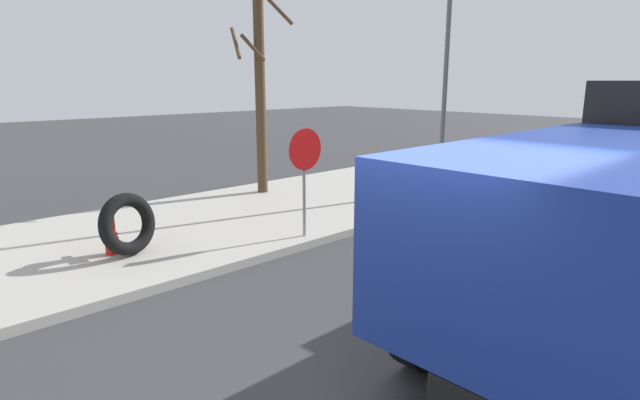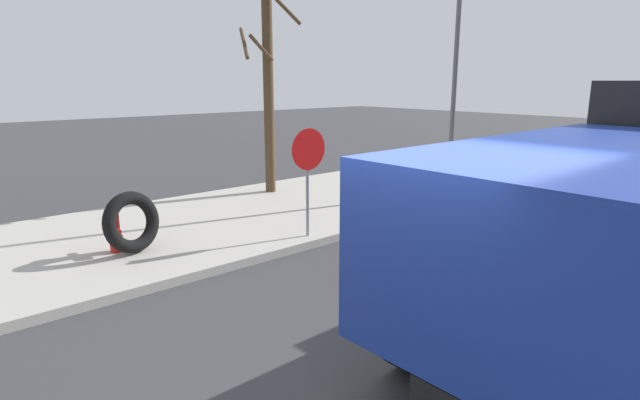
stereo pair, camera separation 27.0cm
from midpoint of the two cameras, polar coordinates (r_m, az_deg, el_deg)
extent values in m
plane|color=#38383A|center=(5.44, 11.69, -20.55)|extent=(80.00, 80.00, 0.00)
cube|color=#ADA89E|center=(10.29, -18.37, -3.91)|extent=(36.00, 5.00, 0.15)
cylinder|color=red|center=(9.23, -21.34, -3.50)|extent=(0.19, 0.19, 0.65)
sphere|color=red|center=(9.14, -21.54, -1.22)|extent=(0.21, 0.21, 0.21)
cylinder|color=red|center=(9.06, -21.01, -3.27)|extent=(0.08, 0.15, 0.08)
cylinder|color=red|center=(9.36, -21.73, -2.81)|extent=(0.08, 0.15, 0.08)
cylinder|color=red|center=(9.08, -20.97, -3.75)|extent=(0.10, 0.15, 0.10)
torus|color=black|center=(9.02, -19.63, -2.37)|extent=(1.11, 0.63, 1.07)
cylinder|color=gray|center=(9.32, -0.60, 1.91)|extent=(0.06, 0.06, 2.02)
cylinder|color=red|center=(9.18, -0.44, 5.72)|extent=(0.76, 0.02, 0.76)
cube|color=#1E3899|center=(5.77, 30.49, -2.68)|extent=(4.84, 2.57, 1.60)
cube|color=black|center=(7.05, 32.41, -8.19)|extent=(7.01, 1.00, 0.24)
cylinder|color=black|center=(9.53, 29.05, -3.32)|extent=(1.10, 0.32, 1.10)
cylinder|color=black|center=(5.61, 12.62, -12.99)|extent=(1.10, 0.32, 1.10)
cylinder|color=#4C3823|center=(13.09, -5.22, 12.54)|extent=(0.26, 0.26, 5.37)
cylinder|color=#4C3823|center=(12.85, -6.04, 16.69)|extent=(0.35, 0.66, 0.66)
cylinder|color=#4C3823|center=(13.04, -7.92, 17.11)|extent=(0.61, 1.11, 0.83)
cylinder|color=#4C3823|center=(12.70, -4.05, 21.41)|extent=(1.24, 0.25, 1.00)
cylinder|color=#595B5E|center=(13.41, 15.61, 14.69)|extent=(0.12, 0.12, 6.56)
camera|label=1|loc=(0.14, -88.99, 0.24)|focal=28.44mm
camera|label=2|loc=(0.14, 91.01, -0.24)|focal=28.44mm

